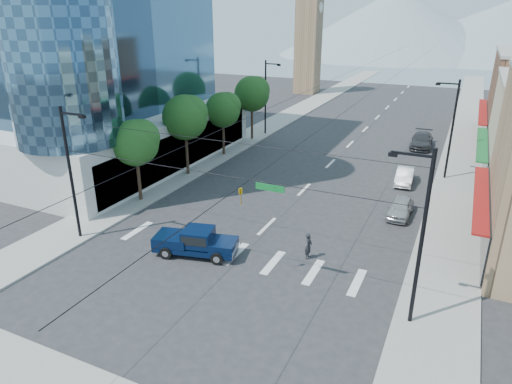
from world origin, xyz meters
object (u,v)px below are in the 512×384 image
Objects in this scene: pickup_truck at (195,241)px; parked_car_mid at (405,176)px; parked_car_near at (401,207)px; parked_car_far at (422,140)px; pedestrian at (309,246)px.

pickup_truck is 1.35× the size of parked_car_mid.
parked_car_mid is (10.05, 18.93, -0.25)m from pickup_truck.
parked_car_far reaches higher than parked_car_near.
parked_car_far reaches higher than parked_car_mid.
pedestrian is 0.42× the size of parked_car_near.
pedestrian is at bearing 8.31° from pickup_truck.
parked_car_far is (3.44, 29.21, -0.05)m from pedestrian.
parked_car_mid is (-0.75, 7.38, -0.00)m from parked_car_near.
pickup_truck is 7.09m from pedestrian.
parked_car_near is (10.80, 11.55, -0.25)m from pickup_truck.
pickup_truck reaches higher than pedestrian.
parked_car_far is at bearing 59.36° from pickup_truck.
pickup_truck is 21.43m from parked_car_mid.
parked_car_mid is at bearing -13.10° from pedestrian.
pickup_truck is at bearing -109.62° from parked_car_far.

